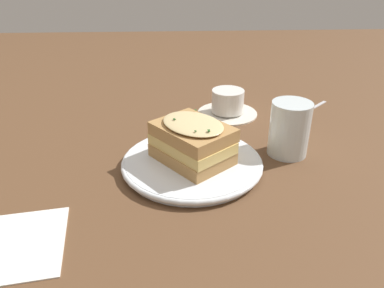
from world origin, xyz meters
TOP-DOWN VIEW (x-y plane):
  - ground_plane at (0.00, 0.00)m, footprint 2.40×2.40m
  - dinner_plate at (0.02, 0.03)m, footprint 0.25×0.25m
  - sandwich at (0.02, 0.03)m, footprint 0.16×0.16m
  - teacup_with_saucer at (-0.21, 0.12)m, footprint 0.14×0.14m
  - water_glass at (-0.02, 0.21)m, footprint 0.07×0.07m
  - spoon at (-0.18, 0.28)m, footprint 0.14×0.15m
  - napkin at (0.21, -0.21)m, footprint 0.15×0.13m

SIDE VIEW (x-z plane):
  - ground_plane at x=0.00m, z-range 0.00..0.00m
  - napkin at x=0.21m, z-range 0.00..0.00m
  - spoon at x=-0.18m, z-range 0.00..0.01m
  - dinner_plate at x=0.02m, z-range 0.00..0.02m
  - teacup_with_saucer at x=-0.21m, z-range 0.00..0.05m
  - water_glass at x=-0.02m, z-range 0.00..0.10m
  - sandwich at x=0.02m, z-range 0.01..0.09m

